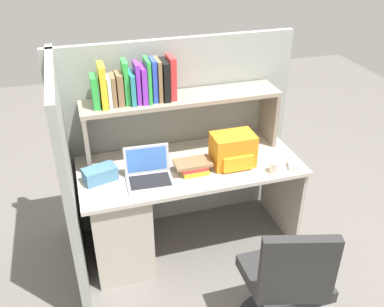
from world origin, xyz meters
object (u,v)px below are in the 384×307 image
at_px(backpack, 233,150).
at_px(computer_mouse, 293,166).
at_px(paper_cup, 276,167).
at_px(tissue_box, 100,174).
at_px(laptop, 149,173).
at_px(office_chair, 285,292).

xyz_separation_m(backpack, computer_mouse, (0.40, -0.17, -0.10)).
relative_size(paper_cup, tissue_box, 0.37).
height_order(laptop, paper_cup, laptop).
distance_m(laptop, office_chair, 1.15).
height_order(laptop, computer_mouse, laptop).
bearing_deg(backpack, paper_cup, -36.18).
bearing_deg(backpack, tissue_box, 176.21).
xyz_separation_m(laptop, tissue_box, (-0.32, 0.08, -0.00)).
bearing_deg(office_chair, tissue_box, -31.09).
distance_m(computer_mouse, office_chair, 0.92).
height_order(backpack, computer_mouse, backpack).
distance_m(paper_cup, office_chair, 0.86).
relative_size(laptop, backpack, 1.08).
height_order(computer_mouse, tissue_box, tissue_box).
bearing_deg(computer_mouse, paper_cup, -154.31).
xyz_separation_m(laptop, office_chair, (0.61, -0.89, -0.39)).
xyz_separation_m(computer_mouse, tissue_box, (-1.33, 0.23, 0.03)).
bearing_deg(backpack, computer_mouse, -22.68).
height_order(backpack, office_chair, backpack).
xyz_separation_m(backpack, paper_cup, (0.25, -0.18, -0.08)).
distance_m(backpack, computer_mouse, 0.44).
bearing_deg(laptop, backpack, 2.00).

